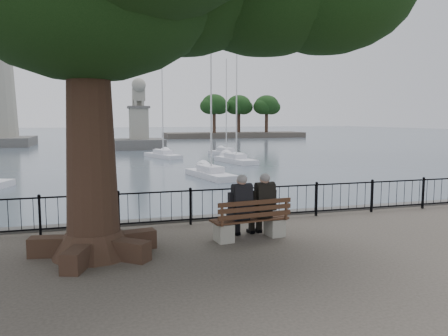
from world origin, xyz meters
name	(u,v)px	position (x,y,z in m)	size (l,w,h in m)	color
harbor	(219,234)	(0.00, 3.00, -0.50)	(260.00, 260.00, 1.20)	#484643
railing	(224,203)	(0.00, 2.50, 0.56)	(22.06, 0.06, 1.00)	black
bench	(251,225)	(0.14, 0.59, 0.36)	(2.03, 0.81, 1.04)	gray
person_left	(239,209)	(-0.14, 0.67, 0.76)	(0.51, 0.85, 1.66)	black
person_right	(262,207)	(0.50, 0.74, 0.76)	(0.51, 0.85, 1.66)	black
lion_monument	(139,131)	(2.00, 49.92, 1.38)	(6.44, 6.44, 9.39)	#484643
sailboat_b	(85,169)	(-4.36, 23.46, -0.64)	(2.92, 6.08, 12.77)	silver
sailboat_c	(210,173)	(3.90, 19.16, -0.69)	(2.51, 5.56, 10.56)	silver
sailboat_d	(235,159)	(8.71, 28.53, -0.69)	(2.59, 6.02, 10.93)	silver
sailboat_f	(163,155)	(3.05, 35.48, -0.69)	(3.39, 5.71, 10.31)	silver
sailboat_g	(226,152)	(10.16, 36.59, -0.68)	(2.74, 5.51, 10.62)	silver
sailboat_h	(82,154)	(-5.02, 38.96, -0.66)	(2.08, 4.91, 11.02)	silver
far_shore	(238,119)	(25.54, 79.46, 3.00)	(30.00, 8.60, 9.18)	#3D3832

